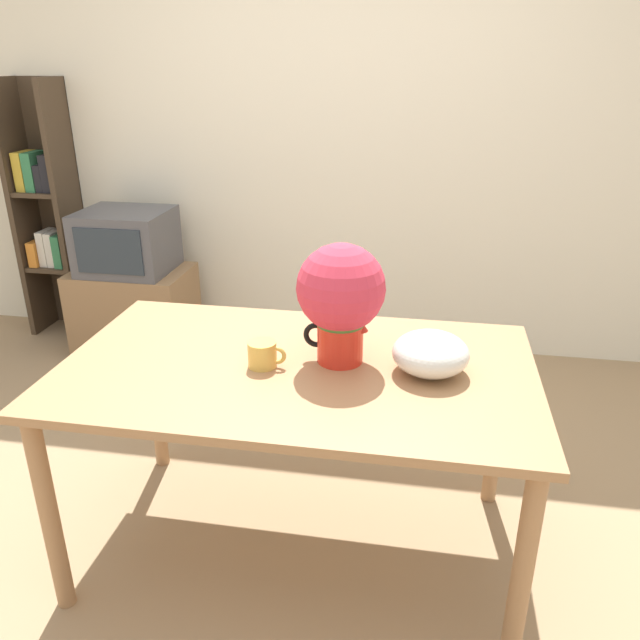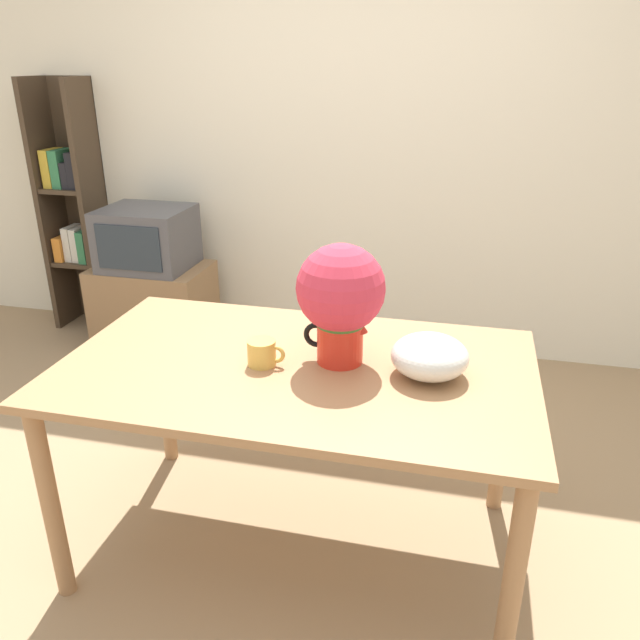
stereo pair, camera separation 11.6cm
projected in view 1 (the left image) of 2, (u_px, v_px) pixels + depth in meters
ground_plane at (267, 524)px, 2.49m from camera, size 12.00×12.00×0.00m
wall_back at (338, 136)px, 3.64m from camera, size 8.00×0.05×2.60m
table at (297, 388)px, 2.12m from camera, size 1.58×0.93×0.77m
flower_vase at (341, 297)px, 2.03m from camera, size 0.29×0.29×0.41m
coffee_mug at (263, 354)px, 2.06m from camera, size 0.13×0.10×0.09m
white_bowl at (431, 353)px, 2.01m from camera, size 0.25×0.25×0.14m
tv_stand at (135, 311)px, 3.88m from camera, size 0.69×0.46×0.54m
tv_set at (127, 241)px, 3.70m from camera, size 0.51×0.45×0.36m
bookshelf at (48, 212)px, 3.99m from camera, size 0.35×0.28×1.62m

